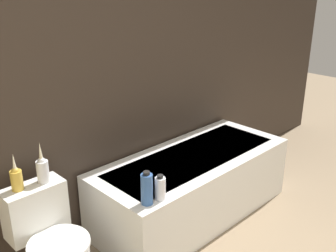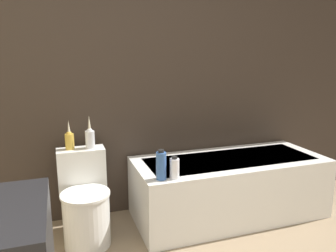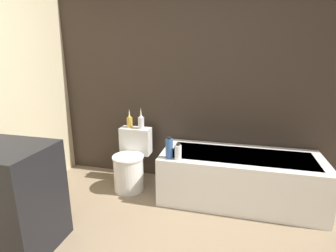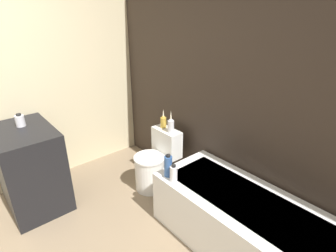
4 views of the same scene
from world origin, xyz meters
name	(u,v)px [view 2 (image 2 of 4)]	position (x,y,z in m)	size (l,w,h in m)	color
wall_back_tiled	(143,66)	(0.00, 2.24, 1.30)	(6.40, 0.06, 2.60)	#332821
bathtub	(229,186)	(0.66, 1.84, 0.26)	(1.66, 0.70, 0.52)	white
toilet	(85,203)	(-0.57, 1.82, 0.30)	(0.37, 0.52, 0.68)	white
vase_gold	(69,139)	(-0.65, 2.02, 0.76)	(0.07, 0.07, 0.23)	gold
vase_silver	(90,137)	(-0.50, 2.00, 0.77)	(0.07, 0.07, 0.26)	silver
shampoo_bottle_tall	(161,166)	(-0.05, 1.58, 0.62)	(0.07, 0.07, 0.22)	#335999
shampoo_bottle_short	(175,168)	(0.05, 1.56, 0.60)	(0.07, 0.07, 0.17)	silver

